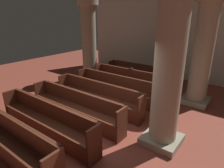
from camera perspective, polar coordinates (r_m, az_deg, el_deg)
name	(u,v)px	position (r m, az deg, el deg)	size (l,w,h in m)	color
ground_plane	(94,132)	(5.48, -5.36, -13.72)	(19.20, 19.20, 0.00)	brown
back_wall	(180,31)	(9.95, 19.14, 14.27)	(10.00, 0.16, 4.50)	silver
pew_row_0	(142,74)	(8.87, 8.59, 2.83)	(3.38, 0.47, 0.87)	#562819
pew_row_1	(130,80)	(8.05, 5.16, 1.22)	(3.38, 0.46, 0.87)	#562819
pew_row_2	(115,87)	(7.27, 0.97, -0.76)	(3.38, 0.46, 0.87)	#562819
pew_row_3	(98,95)	(6.54, -4.18, -3.20)	(3.38, 0.47, 0.87)	#562819
pew_row_4	(75,106)	(5.90, -10.58, -6.16)	(3.38, 0.46, 0.87)	#562819
pew_row_5	(46,119)	(5.37, -18.48, -9.66)	(3.38, 0.46, 0.87)	#562819
pew_row_6	(7,138)	(4.98, -28.08, -13.58)	(3.38, 0.47, 0.87)	#562819
pillar_aisle_side	(203,50)	(7.18, 24.89, 9.05)	(0.96, 0.96, 3.67)	#9F967E
pillar_far_side	(89,39)	(9.43, -6.72, 12.83)	(0.96, 0.96, 3.67)	#9F967E
pillar_aisle_rear	(169,68)	(4.42, 16.11, 4.46)	(0.94, 0.94, 3.67)	#9F967E
lectern	(165,71)	(9.69, 15.22, 3.69)	(0.48, 0.45, 1.08)	brown
hymn_book	(131,69)	(8.11, 5.64, 4.46)	(0.14, 0.19, 0.04)	black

